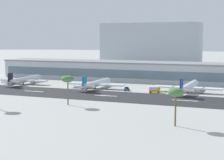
# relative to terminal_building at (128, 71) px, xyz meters

# --- Properties ---
(ground_plane) EXTENTS (1400.00, 1400.00, 0.00)m
(ground_plane) POSITION_rel_terminal_building_xyz_m (13.98, -73.05, -6.41)
(ground_plane) COLOR #A8A8A3
(runway_strip) EXTENTS (800.00, 32.47, 0.08)m
(runway_strip) POSITION_rel_terminal_building_xyz_m (13.98, -73.27, -6.37)
(runway_strip) COLOR #262628
(runway_strip) RESTS_ON ground_plane
(runway_centreline_dash_3) EXTENTS (12.00, 1.20, 0.01)m
(runway_centreline_dash_3) POSITION_rel_terminal_building_xyz_m (-27.65, -73.27, -6.32)
(runway_centreline_dash_3) COLOR white
(runway_centreline_dash_3) RESTS_ON runway_strip
(runway_centreline_dash_4) EXTENTS (12.00, 1.20, 0.01)m
(runway_centreline_dash_4) POSITION_rel_terminal_building_xyz_m (14.57, -73.27, -6.32)
(runway_centreline_dash_4) COLOR white
(runway_centreline_dash_4) RESTS_ON runway_strip
(runway_centreline_dash_5) EXTENTS (12.00, 1.20, 0.01)m
(runway_centreline_dash_5) POSITION_rel_terminal_building_xyz_m (54.27, -73.27, -6.32)
(runway_centreline_dash_5) COLOR white
(runway_centreline_dash_5) RESTS_ON runway_strip
(terminal_building) EXTENTS (187.27, 27.46, 12.81)m
(terminal_building) POSITION_rel_terminal_building_xyz_m (0.00, 0.00, 0.00)
(terminal_building) COLOR #B7BABC
(terminal_building) RESTS_ON ground_plane
(distant_hotel_block) EXTENTS (96.41, 27.38, 43.53)m
(distant_hotel_block) POSITION_rel_terminal_building_xyz_m (-17.47, 113.42, 15.35)
(distant_hotel_block) COLOR #A8B2BC
(distant_hotel_block) RESTS_ON ground_plane
(airliner_black_tail_gate_0) EXTENTS (30.93, 40.36, 8.43)m
(airliner_black_tail_gate_0) POSITION_rel_terminal_building_xyz_m (-51.52, -48.93, -3.72)
(airliner_black_tail_gate_0) COLOR silver
(airliner_black_tail_gate_0) RESTS_ON ground_plane
(airliner_blue_tail_gate_1) EXTENTS (34.17, 40.73, 8.50)m
(airliner_blue_tail_gate_1) POSITION_rel_terminal_building_xyz_m (-1.48, -50.45, -3.70)
(airliner_blue_tail_gate_1) COLOR silver
(airliner_blue_tail_gate_1) RESTS_ON ground_plane
(airliner_navy_tail_gate_2) EXTENTS (35.53, 43.75, 9.13)m
(airliner_navy_tail_gate_2) POSITION_rel_terminal_building_xyz_m (50.54, -47.42, -3.50)
(airliner_navy_tail_gate_2) COLOR white
(airliner_navy_tail_gate_2) RESTS_ON ground_plane
(service_baggage_tug_0) EXTENTS (3.57, 3.04, 2.20)m
(service_baggage_tug_0) POSITION_rel_terminal_building_xyz_m (18.26, -52.64, -5.36)
(service_baggage_tug_0) COLOR #23569E
(service_baggage_tug_0) RESTS_ON ground_plane
(service_box_truck_1) EXTENTS (6.45, 4.69, 3.25)m
(service_box_truck_1) POSITION_rel_terminal_building_xyz_m (34.32, -54.34, -4.62)
(service_box_truck_1) COLOR gold
(service_box_truck_1) RESTS_ON ground_plane
(palm_tree_1) EXTENTS (5.48, 5.48, 12.75)m
(palm_tree_1) POSITION_rel_terminal_building_xyz_m (9.85, -103.37, 4.62)
(palm_tree_1) COLOR brown
(palm_tree_1) RESTS_ON ground_plane
(palm_tree_2) EXTENTS (5.22, 5.22, 12.57)m
(palm_tree_2) POSITION_rel_terminal_building_xyz_m (61.49, -125.33, 4.49)
(palm_tree_2) COLOR brown
(palm_tree_2) RESTS_ON ground_plane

